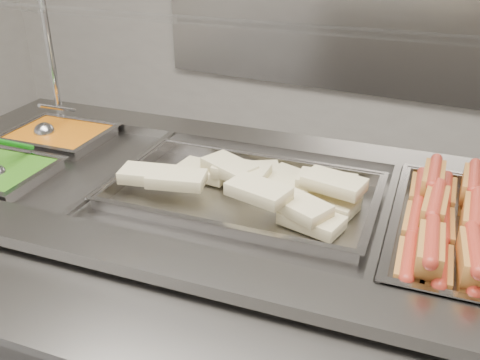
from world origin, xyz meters
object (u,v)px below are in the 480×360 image
at_px(steam_counter, 225,314).
at_px(serving_spoon, 0,168).
at_px(pan_hotdogs, 468,244).
at_px(sneeze_guard, 251,31).
at_px(pan_wraps, 243,197).
at_px(ladle, 46,131).

height_order(steam_counter, serving_spoon, serving_spoon).
height_order(steam_counter, pan_hotdogs, pan_hotdogs).
bearing_deg(pan_hotdogs, sneeze_guard, 165.97).
xyz_separation_m(sneeze_guard, pan_wraps, (0.08, -0.22, -0.41)).
bearing_deg(serving_spoon, pan_hotdogs, 12.14).
distance_m(pan_wraps, ladle, 0.79).
xyz_separation_m(steam_counter, ladle, (-0.73, 0.07, 0.48)).
relative_size(steam_counter, sneeze_guard, 1.17).
distance_m(pan_hotdogs, serving_spoon, 1.31).
bearing_deg(ladle, serving_spoon, -70.74).
xyz_separation_m(sneeze_guard, serving_spoon, (-0.60, -0.44, -0.37)).
distance_m(steam_counter, serving_spoon, 0.82).
height_order(sneeze_guard, pan_hotdogs, sneeze_guard).
xyz_separation_m(steam_counter, pan_hotdogs, (0.65, 0.06, 0.43)).
distance_m(steam_counter, sneeze_guard, 0.88).
height_order(pan_hotdogs, ladle, ladle).
relative_size(steam_counter, pan_hotdogs, 3.37).
bearing_deg(serving_spoon, sneeze_guard, 36.18).
distance_m(steam_counter, pan_hotdogs, 0.78).
height_order(ladle, serving_spoon, same).
relative_size(sneeze_guard, ladle, 8.35).
distance_m(steam_counter, pan_wraps, 0.45).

